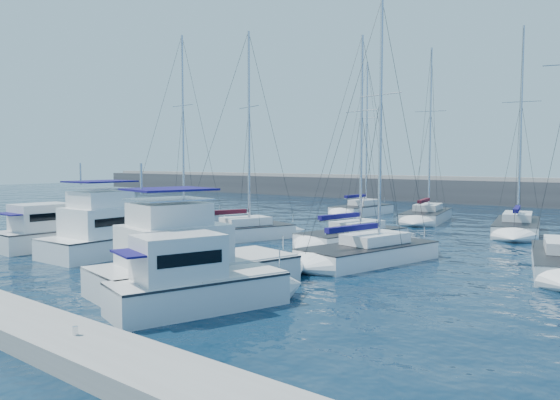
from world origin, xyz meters
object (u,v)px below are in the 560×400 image
Objects in this scene: motor_yacht_port_outer at (51,233)px; sailboat_back_c at (517,226)px; motor_yacht_port_inner at (114,235)px; motor_yacht_stbd_outer at (193,285)px; sailboat_mid_b at (241,232)px; sailboat_back_b at (427,215)px; sailboat_mid_d at (369,253)px; sailboat_mid_a at (177,220)px; motor_yacht_stbd_inner at (188,263)px; sailboat_back_a at (362,209)px; sailboat_mid_c at (353,237)px.

sailboat_back_c is at bearing 52.91° from motor_yacht_port_outer.
motor_yacht_port_inner reaches higher than motor_yacht_port_outer.
sailboat_mid_b is (-11.19, 14.32, -0.41)m from motor_yacht_stbd_outer.
sailboat_back_c is at bearing -36.42° from sailboat_back_b.
sailboat_mid_d is at bearing 106.16° from motor_yacht_stbd_outer.
sailboat_mid_a reaches higher than motor_yacht_port_inner.
motor_yacht_stbd_inner is 31.61m from sailboat_back_b.
motor_yacht_port_inner is 0.63× the size of sailboat_mid_d.
sailboat_back_c is at bearing 101.52° from motor_yacht_stbd_outer.
sailboat_back_a is (3.91, 30.90, -0.40)m from motor_yacht_port_outer.
sailboat_mid_a is 22.21m from sailboat_back_b.
sailboat_back_b is (-6.26, 21.08, 0.01)m from sailboat_mid_d.
sailboat_back_c is (15.46, 24.38, -0.61)m from motor_yacht_port_inner.
sailboat_mid_a reaches higher than sailboat_back_b.
sailboat_back_c reaches higher than motor_yacht_stbd_inner.
sailboat_mid_b is at bearing -145.74° from sailboat_back_c.
sailboat_mid_b is at bearing 137.08° from motor_yacht_stbd_inner.
sailboat_back_b reaches higher than sailboat_mid_d.
sailboat_back_b reaches higher than motor_yacht_port_outer.
motor_yacht_stbd_outer is at bearing -79.16° from sailboat_mid_d.
sailboat_mid_d is (11.33, -2.00, -0.02)m from sailboat_mid_b.
sailboat_mid_a reaches higher than sailboat_mid_d.
motor_yacht_port_inner is 13.78m from motor_yacht_stbd_outer.
motor_yacht_port_inner is at bearing 174.25° from motor_yacht_stbd_outer.
motor_yacht_stbd_inner is at bearing -36.37° from sailboat_mid_b.
sailboat_back_c is at bearing 92.95° from sailboat_mid_d.
motor_yacht_stbd_inner is 0.62× the size of sailboat_mid_b.
sailboat_mid_d reaches higher than motor_yacht_port_inner.
sailboat_back_a is at bearing 115.62° from sailboat_mid_b.
sailboat_back_a is 0.99× the size of sailboat_back_c.
sailboat_back_b reaches higher than sailboat_mid_b.
sailboat_back_a is at bearing 127.93° from sailboat_mid_c.
sailboat_back_b is at bearing 54.22° from sailboat_mid_a.
motor_yacht_stbd_inner reaches higher than motor_yacht_stbd_outer.
sailboat_mid_a reaches higher than sailboat_back_a.
sailboat_back_b reaches higher than sailboat_back_c.
sailboat_mid_b reaches higher than motor_yacht_stbd_outer.
sailboat_mid_d is 26.56m from sailboat_back_a.
sailboat_mid_d is 0.90× the size of sailboat_back_c.
sailboat_mid_b is 7.87m from sailboat_mid_c.
motor_yacht_port_inner is 1.32× the size of motor_yacht_stbd_outer.
motor_yacht_stbd_outer is at bearing -26.61° from motor_yacht_stbd_inner.
motor_yacht_port_outer is 32.76m from sailboat_back_c.
sailboat_back_b is (11.56, 29.36, -0.42)m from motor_yacht_port_outer.
sailboat_mid_c is at bearing -95.49° from sailboat_back_b.
sailboat_mid_c is 14.21m from sailboat_back_c.
motor_yacht_port_inner is 0.57× the size of sailboat_back_a.
sailboat_back_a is at bearing 133.06° from sailboat_mid_d.
sailboat_back_b is (-2.31, 16.35, 0.01)m from sailboat_mid_c.
motor_yacht_stbd_inner is 15.08m from sailboat_mid_b.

